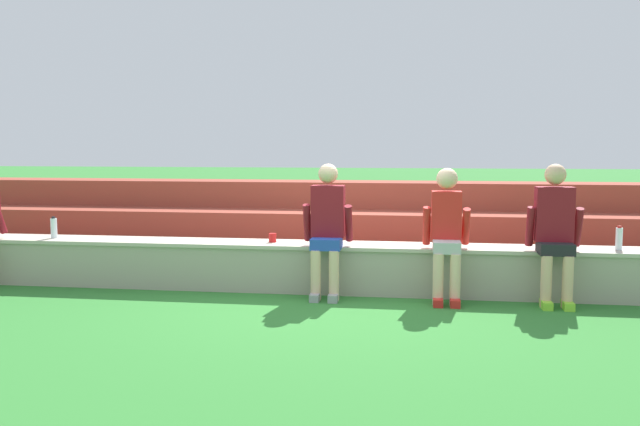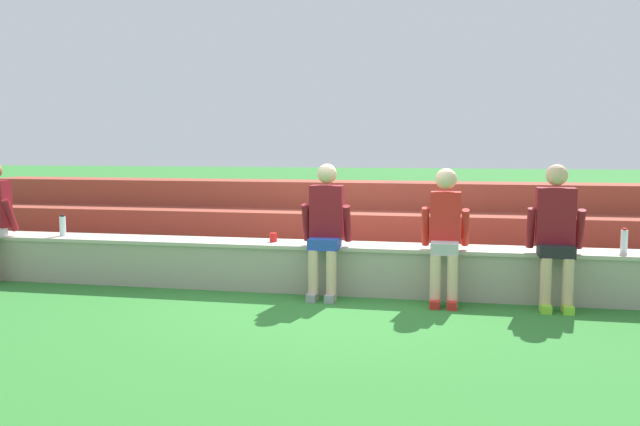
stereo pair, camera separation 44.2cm
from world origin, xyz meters
The scene contains 9 objects.
ground_plane centered at (0.00, 0.00, 0.00)m, with size 80.00×80.00×0.00m, color #2D752D.
stone_seating_wall centered at (0.00, 0.25, 0.29)m, with size 9.15×0.54×0.54m.
brick_bleachers centered at (0.00, 2.01, 0.44)m, with size 11.78×2.18×1.12m.
person_left_of_center centered at (-0.09, -0.02, 0.78)m, with size 0.54×0.52×1.44m.
person_center centered at (1.18, -0.02, 0.76)m, with size 0.49×0.58×1.40m.
person_right_of_center centered at (2.28, -0.03, 0.79)m, with size 0.56×0.52×1.45m.
water_bottle_near_right centered at (-3.41, 0.23, 0.66)m, with size 0.07×0.07×0.26m.
water_bottle_mid_right centered at (2.99, 0.24, 0.66)m, with size 0.07×0.07×0.26m.
plastic_cup_middle centered at (-0.76, 0.27, 0.59)m, with size 0.09×0.09×0.10m, color red.
Camera 2 is at (1.27, -6.96, 1.65)m, focal length 37.00 mm.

